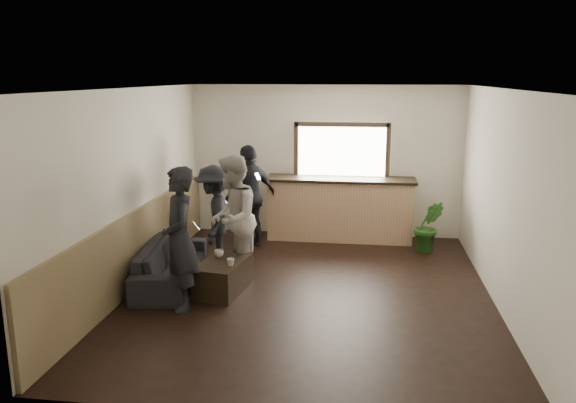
# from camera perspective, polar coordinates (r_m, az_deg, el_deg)

# --- Properties ---
(ground) EXTENTS (5.00, 6.00, 0.01)m
(ground) POSITION_cam_1_polar(r_m,az_deg,el_deg) (7.97, 2.07, -9.16)
(ground) COLOR black
(room_shell) EXTENTS (5.01, 6.01, 2.80)m
(room_shell) POSITION_cam_1_polar(r_m,az_deg,el_deg) (7.65, -3.34, 1.39)
(room_shell) COLOR silver
(room_shell) RESTS_ON ground
(bar_counter) EXTENTS (2.70, 0.68, 2.13)m
(bar_counter) POSITION_cam_1_polar(r_m,az_deg,el_deg) (10.33, 5.29, -0.35)
(bar_counter) COLOR tan
(bar_counter) RESTS_ON ground
(sofa) EXTENTS (1.02, 2.04, 0.57)m
(sofa) POSITION_cam_1_polar(r_m,az_deg,el_deg) (8.39, -11.83, -6.20)
(sofa) COLOR black
(sofa) RESTS_ON ground
(coffee_table) EXTENTS (0.69, 1.06, 0.44)m
(coffee_table) POSITION_cam_1_polar(r_m,az_deg,el_deg) (7.99, -6.56, -7.49)
(coffee_table) COLOR black
(coffee_table) RESTS_ON ground
(cup_a) EXTENTS (0.18, 0.18, 0.10)m
(cup_a) POSITION_cam_1_polar(r_m,az_deg,el_deg) (8.07, -7.03, -5.26)
(cup_a) COLOR silver
(cup_a) RESTS_ON coffee_table
(cup_b) EXTENTS (0.13, 0.13, 0.10)m
(cup_b) POSITION_cam_1_polar(r_m,az_deg,el_deg) (7.70, -5.85, -6.14)
(cup_b) COLOR silver
(cup_b) RESTS_ON coffee_table
(potted_plant) EXTENTS (0.53, 0.44, 0.89)m
(potted_plant) POSITION_cam_1_polar(r_m,az_deg,el_deg) (9.88, 14.07, -2.45)
(potted_plant) COLOR #2D6623
(potted_plant) RESTS_ON ground
(person_a) EXTENTS (0.70, 0.80, 1.86)m
(person_a) POSITION_cam_1_polar(r_m,az_deg,el_deg) (7.29, -10.95, -3.76)
(person_a) COLOR black
(person_a) RESTS_ON ground
(person_b) EXTENTS (0.74, 0.93, 1.86)m
(person_b) POSITION_cam_1_polar(r_m,az_deg,el_deg) (8.22, -5.66, -1.71)
(person_b) COLOR #B6ADA4
(person_b) RESTS_ON ground
(person_c) EXTENTS (0.80, 1.14, 1.62)m
(person_c) POSITION_cam_1_polar(r_m,az_deg,el_deg) (8.84, -7.51, -1.53)
(person_c) COLOR black
(person_c) RESTS_ON ground
(person_d) EXTENTS (1.02, 1.09, 1.81)m
(person_d) POSITION_cam_1_polar(r_m,az_deg,el_deg) (9.77, -3.87, 0.49)
(person_d) COLOR black
(person_d) RESTS_ON ground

